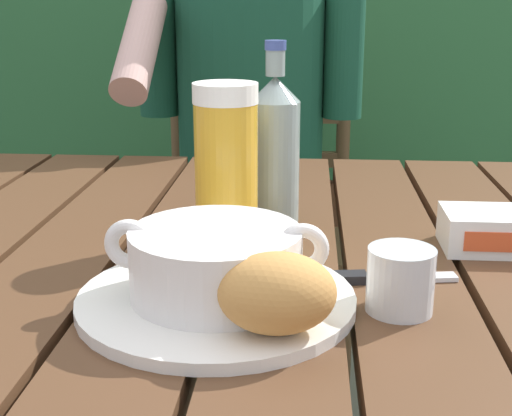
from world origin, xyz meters
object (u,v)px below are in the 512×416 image
at_px(serving_plate, 216,300).
at_px(table_knife, 364,278).
at_px(water_glass_small, 400,280).
at_px(person_eating, 248,140).
at_px(soup_bowl, 216,261).
at_px(butter_tub, 490,230).
at_px(chair_near_diner, 256,227).
at_px(beer_glass, 226,163).
at_px(bread_roll, 278,293).
at_px(beer_bottle, 275,147).

xyz_separation_m(serving_plate, table_knife, (0.15, 0.07, -0.00)).
distance_m(serving_plate, water_glass_small, 0.18).
distance_m(person_eating, soup_bowl, 0.89).
bearing_deg(person_eating, butter_tub, -63.59).
bearing_deg(serving_plate, soup_bowl, -104.04).
relative_size(chair_near_diner, table_knife, 5.61).
bearing_deg(water_glass_small, butter_tub, 55.07).
xyz_separation_m(person_eating, serving_plate, (0.05, -0.89, 0.02)).
height_order(chair_near_diner, water_glass_small, chair_near_diner).
relative_size(person_eating, serving_plate, 4.61).
relative_size(beer_glass, water_glass_small, 2.98).
bearing_deg(bread_roll, beer_bottle, 93.38).
relative_size(person_eating, water_glass_small, 19.43).
relative_size(chair_near_diner, water_glass_small, 14.34).
bearing_deg(table_knife, person_eating, 103.33).
bearing_deg(person_eating, chair_near_diner, 89.17).
bearing_deg(beer_bottle, serving_plate, -98.73).
relative_size(person_eating, butter_tub, 11.29).
distance_m(chair_near_diner, serving_plate, 1.12).
xyz_separation_m(beer_glass, water_glass_small, (0.19, -0.19, -0.07)).
distance_m(chair_near_diner, beer_bottle, 0.89).
distance_m(bread_roll, beer_glass, 0.28).
relative_size(chair_near_diner, beer_bottle, 3.92).
relative_size(beer_bottle, table_knife, 1.43).
distance_m(soup_bowl, water_glass_small, 0.18).
height_order(bread_roll, table_knife, bread_roll).
xyz_separation_m(person_eating, bread_roll, (0.11, -0.96, 0.06)).
distance_m(water_glass_small, butter_tub, 0.22).
distance_m(serving_plate, butter_tub, 0.36).
height_order(person_eating, soup_bowl, person_eating).
relative_size(soup_bowl, beer_glass, 1.12).
distance_m(serving_plate, beer_bottle, 0.29).
xyz_separation_m(person_eating, beer_glass, (0.03, -0.69, 0.11)).
bearing_deg(water_glass_small, person_eating, 104.09).
bearing_deg(beer_bottle, water_glass_small, -63.93).
xyz_separation_m(chair_near_diner, bread_roll, (0.11, -1.15, 0.33)).
bearing_deg(serving_plate, water_glass_small, 0.75).
bearing_deg(table_knife, serving_plate, -154.38).
bearing_deg(beer_glass, water_glass_small, -45.81).
distance_m(beer_glass, water_glass_small, 0.28).
distance_m(chair_near_diner, butter_tub, 1.01).
bearing_deg(serving_plate, table_knife, 25.62).
xyz_separation_m(serving_plate, butter_tub, (0.30, 0.18, 0.02)).
height_order(person_eating, water_glass_small, person_eating).
bearing_deg(soup_bowl, beer_bottle, 81.27).
relative_size(person_eating, soup_bowl, 5.80).
bearing_deg(chair_near_diner, table_knife, -79.30).
bearing_deg(bread_roll, table_knife, 59.61).
xyz_separation_m(beer_bottle, butter_tub, (0.26, -0.09, -0.08)).
bearing_deg(person_eating, bread_roll, -83.53).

